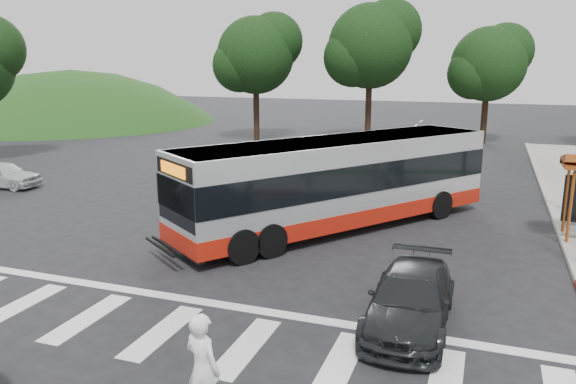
% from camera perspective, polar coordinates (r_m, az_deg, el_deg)
% --- Properties ---
extents(ground, '(140.00, 140.00, 0.00)m').
position_cam_1_polar(ground, '(17.02, -3.61, -6.74)').
color(ground, black).
rests_on(ground, ground).
extents(curb_east, '(0.30, 40.00, 0.15)m').
position_cam_1_polar(curb_east, '(23.52, 25.49, -2.20)').
color(curb_east, '#9E9991').
rests_on(curb_east, ground).
extents(hillside_nw, '(44.00, 44.00, 10.00)m').
position_cam_1_polar(hillside_nw, '(59.19, -20.96, 6.68)').
color(hillside_nw, '#1D3C13').
rests_on(hillside_nw, ground).
extents(crosswalk_ladder, '(18.00, 2.60, 0.01)m').
position_cam_1_polar(crosswalk_ladder, '(12.95, -12.64, -13.67)').
color(crosswalk_ladder, silver).
rests_on(crosswalk_ladder, ground).
extents(tree_north_a, '(6.60, 6.15, 10.17)m').
position_cam_1_polar(tree_north_a, '(41.59, 8.50, 14.58)').
color(tree_north_a, black).
rests_on(tree_north_a, ground).
extents(tree_north_b, '(5.72, 5.33, 8.43)m').
position_cam_1_polar(tree_north_b, '(42.73, 19.80, 12.24)').
color(tree_north_b, black).
rests_on(tree_north_b, ground).
extents(tree_north_c, '(6.16, 5.74, 9.30)m').
position_cam_1_polar(tree_north_c, '(42.03, -3.17, 13.83)').
color(tree_north_c, black).
rests_on(tree_north_c, ground).
extents(transit_bus, '(9.27, 11.49, 3.16)m').
position_cam_1_polar(transit_bus, '(19.72, 5.17, 0.79)').
color(transit_bus, '#AAACAE').
rests_on(transit_bus, ground).
extents(pedestrian, '(0.81, 0.66, 1.93)m').
position_cam_1_polar(pedestrian, '(9.53, -8.66, -17.38)').
color(pedestrian, white).
rests_on(pedestrian, ground).
extents(dark_sedan, '(1.76, 4.30, 1.25)m').
position_cam_1_polar(dark_sedan, '(12.96, 12.32, -10.62)').
color(dark_sedan, black).
rests_on(dark_sedan, ground).
extents(west_car_white, '(3.68, 1.67, 1.23)m').
position_cam_1_polar(west_car_white, '(29.45, -27.01, 1.60)').
color(west_car_white, silver).
rests_on(west_car_white, ground).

